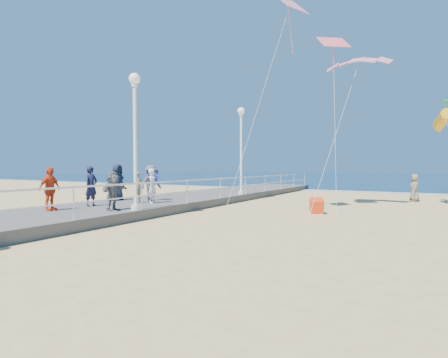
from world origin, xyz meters
The scene contains 21 objects.
ground centered at (0.00, 0.00, 0.00)m, with size 160.00×160.00×0.00m, color #E0BC75.
ocean centered at (0.00, 65.00, 0.01)m, with size 160.00×90.00×0.05m, color #0B2546.
surf_line centered at (0.00, 20.50, 0.03)m, with size 160.00×1.20×0.04m, color silver.
boardwalk centered at (-7.50, 0.00, 0.20)m, with size 5.00×44.00×0.40m, color #67625D.
railing centered at (-5.05, 0.00, 1.25)m, with size 0.05×42.00×0.55m.
lamp_post_mid centered at (-5.35, 0.00, 3.66)m, with size 0.44×0.44×5.32m.
lamp_post_far centered at (-5.35, 9.00, 3.66)m, with size 0.44×0.44×5.32m.
woman_holding_toddler centered at (-6.48, 2.25, 1.20)m, with size 0.58×0.38×1.60m, color white.
toddler_held centered at (-6.33, 2.40, 1.61)m, with size 0.35×0.27×0.71m, color #313BB9.
spectator_0 centered at (-7.92, -0.01, 1.26)m, with size 0.63×0.41×1.72m, color #1A1A3A.
spectator_2 centered at (-7.32, 3.07, 1.29)m, with size 1.15×0.66×1.77m, color #57565B.
spectator_3 centered at (-7.99, -1.86, 1.24)m, with size 0.98×0.41×1.68m, color #E0451C.
spectator_4 centered at (-8.95, 2.42, 1.31)m, with size 0.89×0.58×1.82m, color #171D32.
spectator_5 centered at (-5.98, -0.59, 1.16)m, with size 1.42×0.45×1.53m, color slate.
spectator_6 centered at (-7.17, 2.03, 1.13)m, with size 0.53×0.35×1.45m, color #82765A.
beach_walker_c centered at (3.90, 13.73, 0.83)m, with size 0.81×0.53×1.65m, color #7E7057.
box_kite centered at (0.30, 5.37, 0.30)m, with size 0.55×0.55×0.60m, color red.
kite_parafoil centered at (1.45, 8.49, 7.41)m, with size 3.16×0.90×0.30m, color #D31841, non-canonical shape.
kite_windsock centered at (5.18, 11.22, 4.53)m, with size 0.56×0.56×2.94m, color orange.
kite_diamond_pink centered at (0.60, 6.92, 7.96)m, with size 1.30×1.30×0.02m, color #EE5762.
kite_diamond_redwhite centered at (-0.53, 4.14, 8.90)m, with size 1.28×1.28×0.02m, color red.
Camera 1 is at (4.50, -10.05, 2.09)m, focal length 28.00 mm.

